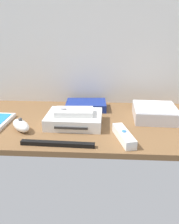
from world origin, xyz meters
TOP-DOWN VIEW (x-y plane):
  - ground_plane at (0.00, 0.00)cm, footprint 100.00×48.00cm
  - back_wall at (0.00, 24.60)cm, footprint 110.00×1.20cm
  - game_console at (-5.71, -3.30)cm, footprint 21.41×16.92cm
  - mini_computer at (26.62, 4.38)cm, footprint 17.72×17.72cm
  - network_router at (-2.42, 14.41)cm, footprint 18.56×13.02cm
  - remote_wand at (12.38, -14.97)cm, footprint 7.20×15.23cm
  - remote_nunchuk at (-24.51, -9.86)cm, footprint 10.05×10.31cm
  - remote_classic_pad at (-5.66, -3.79)cm, footprint 14.75×8.64cm
  - sensor_bar at (-9.12, -20.31)cm, footprint 24.05×2.72cm

SIDE VIEW (x-z plane):
  - ground_plane at x=0.00cm, z-range -2.00..0.00cm
  - sensor_bar at x=-9.12cm, z-range 0.00..1.40cm
  - remote_wand at x=12.38cm, z-range -0.19..3.21cm
  - network_router at x=-2.42cm, z-range 0.00..3.40cm
  - remote_nunchuk at x=-24.51cm, z-range -0.51..4.59cm
  - game_console at x=-5.71cm, z-range 0.00..4.40cm
  - mini_computer at x=26.62cm, z-range -0.01..5.29cm
  - remote_classic_pad at x=-5.66cm, z-range 4.21..6.61cm
  - back_wall at x=0.00cm, z-range 0.00..64.00cm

